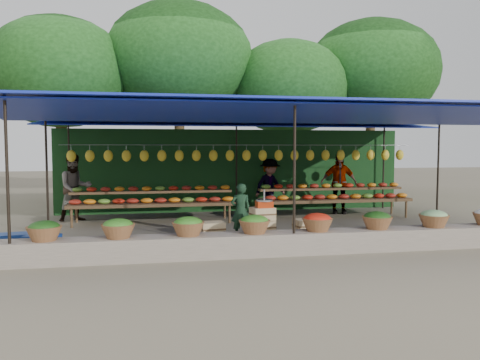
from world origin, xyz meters
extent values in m
plane|color=#6A614E|center=(0.00, 0.00, 0.00)|extent=(60.00, 60.00, 0.00)
cube|color=slate|center=(0.00, -2.75, 0.20)|extent=(10.60, 0.55, 0.40)
cylinder|color=black|center=(-4.80, -2.90, 1.40)|extent=(0.05, 0.05, 2.80)
cylinder|color=black|center=(0.00, -2.90, 1.40)|extent=(0.05, 0.05, 2.80)
cylinder|color=black|center=(-4.80, 0.00, 1.40)|extent=(0.05, 0.05, 2.80)
cylinder|color=black|center=(4.80, 0.00, 1.40)|extent=(0.05, 0.05, 2.80)
cylinder|color=black|center=(-4.80, 2.90, 1.40)|extent=(0.05, 0.05, 2.80)
cylinder|color=black|center=(0.00, 2.90, 1.40)|extent=(0.05, 0.05, 2.80)
cylinder|color=black|center=(4.80, 2.90, 1.40)|extent=(0.05, 0.05, 2.80)
cube|color=#172AAF|center=(0.00, 0.00, 2.80)|extent=(10.80, 6.60, 0.04)
cube|color=#172AAF|center=(0.00, -2.00, 2.62)|extent=(10.80, 2.19, 0.26)
cube|color=#172AAF|center=(0.00, 2.00, 2.62)|extent=(10.80, 2.19, 0.26)
cylinder|color=#A5A5AA|center=(0.00, 1.40, 2.02)|extent=(9.60, 0.01, 0.01)
ellipsoid|color=yellow|center=(-4.50, 1.40, 1.74)|extent=(0.23, 0.17, 0.30)
ellipsoid|color=yellow|center=(-4.05, 1.40, 1.74)|extent=(0.23, 0.17, 0.30)
ellipsoid|color=yellow|center=(-3.60, 1.40, 1.74)|extent=(0.23, 0.17, 0.30)
ellipsoid|color=yellow|center=(-3.15, 1.40, 1.74)|extent=(0.23, 0.17, 0.30)
ellipsoid|color=yellow|center=(-2.70, 1.40, 1.74)|extent=(0.23, 0.17, 0.30)
ellipsoid|color=yellow|center=(-2.25, 1.40, 1.74)|extent=(0.23, 0.17, 0.30)
ellipsoid|color=yellow|center=(-1.80, 1.40, 1.74)|extent=(0.23, 0.17, 0.30)
ellipsoid|color=yellow|center=(-1.35, 1.40, 1.74)|extent=(0.23, 0.17, 0.30)
ellipsoid|color=yellow|center=(-0.90, 1.40, 1.74)|extent=(0.23, 0.17, 0.30)
ellipsoid|color=yellow|center=(-0.45, 1.40, 1.74)|extent=(0.23, 0.17, 0.30)
ellipsoid|color=yellow|center=(0.00, 1.40, 1.74)|extent=(0.23, 0.17, 0.30)
ellipsoid|color=yellow|center=(0.45, 1.40, 1.74)|extent=(0.23, 0.17, 0.30)
ellipsoid|color=yellow|center=(0.90, 1.40, 1.74)|extent=(0.23, 0.17, 0.30)
ellipsoid|color=yellow|center=(1.35, 1.40, 1.74)|extent=(0.23, 0.17, 0.30)
ellipsoid|color=yellow|center=(1.80, 1.40, 1.74)|extent=(0.23, 0.17, 0.30)
ellipsoid|color=yellow|center=(2.25, 1.40, 1.74)|extent=(0.23, 0.17, 0.30)
ellipsoid|color=yellow|center=(2.70, 1.40, 1.74)|extent=(0.23, 0.17, 0.30)
ellipsoid|color=yellow|center=(3.15, 1.40, 1.74)|extent=(0.23, 0.17, 0.30)
ellipsoid|color=yellow|center=(3.60, 1.40, 1.74)|extent=(0.23, 0.17, 0.30)
ellipsoid|color=yellow|center=(4.05, 1.40, 1.74)|extent=(0.23, 0.17, 0.30)
ellipsoid|color=yellow|center=(4.50, 1.40, 1.74)|extent=(0.23, 0.17, 0.30)
ellipsoid|color=#1E4C14|center=(-4.30, -2.75, 0.62)|extent=(0.52, 0.52, 0.23)
ellipsoid|color=#397E21|center=(-3.10, -2.75, 0.62)|extent=(0.52, 0.52, 0.23)
ellipsoid|color=#397E21|center=(-1.90, -2.75, 0.62)|extent=(0.52, 0.52, 0.23)
ellipsoid|color=#397E21|center=(-0.70, -2.75, 0.62)|extent=(0.52, 0.52, 0.23)
ellipsoid|color=red|center=(0.50, -2.75, 0.62)|extent=(0.52, 0.52, 0.23)
ellipsoid|color=#1E4C14|center=(1.70, -2.75, 0.62)|extent=(0.52, 0.52, 0.23)
ellipsoid|color=#87B974|center=(2.90, -2.75, 0.62)|extent=(0.52, 0.52, 0.23)
cube|color=#1C4819|center=(0.00, 3.15, 1.25)|extent=(10.60, 0.06, 2.50)
cylinder|color=#3B2815|center=(-5.50, 5.80, 1.98)|extent=(0.36, 0.36, 3.97)
ellipsoid|color=#11340E|center=(-5.50, 5.80, 4.46)|extent=(4.77, 4.77, 3.69)
cylinder|color=#3B2815|center=(-1.50, 6.20, 2.24)|extent=(0.36, 0.36, 4.48)
ellipsoid|color=#11340E|center=(-1.50, 6.20, 5.04)|extent=(5.39, 5.39, 4.17)
cylinder|color=#3B2815|center=(2.50, 5.90, 1.86)|extent=(0.36, 0.36, 3.71)
ellipsoid|color=#11340E|center=(2.50, 5.90, 4.18)|extent=(4.47, 4.47, 3.45)
cylinder|color=#3B2815|center=(6.00, 6.30, 2.18)|extent=(0.36, 0.36, 4.35)
ellipsoid|color=#11340E|center=(6.00, 6.30, 4.90)|extent=(5.24, 5.24, 4.05)
cube|color=#472A1C|center=(-2.50, 1.30, 0.50)|extent=(4.20, 0.95, 0.08)
cube|color=#472A1C|center=(-2.50, 1.60, 0.78)|extent=(4.20, 0.35, 0.06)
cylinder|color=#472A1C|center=(-4.45, 0.90, 0.25)|extent=(0.06, 0.06, 0.50)
cylinder|color=#472A1C|center=(-0.55, 0.90, 0.25)|extent=(0.06, 0.06, 0.50)
cylinder|color=#472A1C|center=(-4.45, 1.70, 0.25)|extent=(0.06, 0.06, 0.50)
cylinder|color=#472A1C|center=(-0.55, 1.70, 0.25)|extent=(0.06, 0.06, 0.50)
ellipsoid|color=#A82618|center=(-4.40, 1.15, 0.60)|extent=(0.31, 0.26, 0.13)
ellipsoid|color=#689F30|center=(-4.40, 1.60, 0.87)|extent=(0.26, 0.22, 0.12)
ellipsoid|color=orange|center=(-4.05, 1.15, 0.60)|extent=(0.31, 0.26, 0.13)
ellipsoid|color=red|center=(-4.05, 1.60, 0.87)|extent=(0.26, 0.22, 0.12)
ellipsoid|color=#689F30|center=(-3.70, 1.15, 0.60)|extent=(0.31, 0.26, 0.13)
ellipsoid|color=#A82618|center=(-3.70, 1.60, 0.87)|extent=(0.26, 0.22, 0.12)
ellipsoid|color=red|center=(-3.35, 1.15, 0.60)|extent=(0.31, 0.26, 0.13)
ellipsoid|color=orange|center=(-3.35, 1.60, 0.87)|extent=(0.26, 0.22, 0.12)
ellipsoid|color=#A82618|center=(-3.00, 1.15, 0.60)|extent=(0.31, 0.26, 0.13)
ellipsoid|color=#A82618|center=(-3.00, 1.60, 0.87)|extent=(0.26, 0.22, 0.12)
ellipsoid|color=orange|center=(-2.65, 1.15, 0.60)|extent=(0.31, 0.26, 0.13)
ellipsoid|color=orange|center=(-2.65, 1.60, 0.87)|extent=(0.26, 0.22, 0.12)
ellipsoid|color=#A82618|center=(-2.30, 1.15, 0.60)|extent=(0.31, 0.26, 0.13)
ellipsoid|color=#689F30|center=(-2.30, 1.60, 0.87)|extent=(0.26, 0.22, 0.12)
ellipsoid|color=orange|center=(-1.95, 1.15, 0.60)|extent=(0.31, 0.26, 0.13)
ellipsoid|color=red|center=(-1.95, 1.60, 0.87)|extent=(0.26, 0.22, 0.12)
ellipsoid|color=#689F30|center=(-1.60, 1.15, 0.60)|extent=(0.31, 0.26, 0.13)
ellipsoid|color=#A82618|center=(-1.60, 1.60, 0.87)|extent=(0.26, 0.22, 0.12)
ellipsoid|color=red|center=(-1.25, 1.15, 0.60)|extent=(0.31, 0.26, 0.13)
ellipsoid|color=orange|center=(-1.25, 1.60, 0.87)|extent=(0.26, 0.22, 0.12)
ellipsoid|color=#A82618|center=(-0.90, 1.15, 0.60)|extent=(0.31, 0.26, 0.13)
ellipsoid|color=#A82618|center=(-0.90, 1.60, 0.87)|extent=(0.26, 0.22, 0.12)
ellipsoid|color=orange|center=(-0.55, 1.15, 0.60)|extent=(0.31, 0.26, 0.13)
ellipsoid|color=orange|center=(-0.55, 1.60, 0.87)|extent=(0.26, 0.22, 0.12)
cube|color=#472A1C|center=(2.50, 1.30, 0.50)|extent=(4.20, 0.95, 0.08)
cube|color=#472A1C|center=(2.50, 1.60, 0.78)|extent=(4.20, 0.35, 0.06)
cylinder|color=#472A1C|center=(0.55, 0.90, 0.25)|extent=(0.06, 0.06, 0.50)
cylinder|color=#472A1C|center=(4.45, 0.90, 0.25)|extent=(0.06, 0.06, 0.50)
cylinder|color=#472A1C|center=(0.55, 1.70, 0.25)|extent=(0.06, 0.06, 0.50)
cylinder|color=#472A1C|center=(4.45, 1.70, 0.25)|extent=(0.06, 0.06, 0.50)
ellipsoid|color=#A82618|center=(0.60, 1.15, 0.60)|extent=(0.31, 0.26, 0.13)
ellipsoid|color=#689F30|center=(0.60, 1.60, 0.87)|extent=(0.26, 0.22, 0.12)
ellipsoid|color=orange|center=(0.95, 1.15, 0.60)|extent=(0.31, 0.26, 0.13)
ellipsoid|color=red|center=(0.95, 1.60, 0.87)|extent=(0.26, 0.22, 0.12)
ellipsoid|color=#689F30|center=(1.30, 1.15, 0.60)|extent=(0.31, 0.26, 0.13)
ellipsoid|color=#A82618|center=(1.30, 1.60, 0.87)|extent=(0.26, 0.22, 0.12)
ellipsoid|color=red|center=(1.65, 1.15, 0.60)|extent=(0.31, 0.26, 0.13)
ellipsoid|color=orange|center=(1.65, 1.60, 0.87)|extent=(0.26, 0.22, 0.12)
ellipsoid|color=#A82618|center=(2.00, 1.15, 0.60)|extent=(0.31, 0.26, 0.13)
ellipsoid|color=#A82618|center=(2.00, 1.60, 0.87)|extent=(0.26, 0.22, 0.12)
ellipsoid|color=orange|center=(2.35, 1.15, 0.60)|extent=(0.31, 0.26, 0.13)
ellipsoid|color=orange|center=(2.35, 1.60, 0.87)|extent=(0.26, 0.22, 0.12)
ellipsoid|color=#A82618|center=(2.70, 1.15, 0.60)|extent=(0.31, 0.26, 0.13)
ellipsoid|color=#689F30|center=(2.70, 1.60, 0.87)|extent=(0.26, 0.22, 0.12)
ellipsoid|color=orange|center=(3.05, 1.15, 0.60)|extent=(0.31, 0.26, 0.13)
ellipsoid|color=red|center=(3.05, 1.60, 0.87)|extent=(0.26, 0.22, 0.12)
ellipsoid|color=#689F30|center=(3.40, 1.15, 0.60)|extent=(0.31, 0.26, 0.13)
ellipsoid|color=#A82618|center=(3.40, 1.60, 0.87)|extent=(0.26, 0.22, 0.12)
ellipsoid|color=red|center=(3.75, 1.15, 0.60)|extent=(0.31, 0.26, 0.13)
ellipsoid|color=orange|center=(3.75, 1.60, 0.87)|extent=(0.26, 0.22, 0.12)
ellipsoid|color=#A82618|center=(4.10, 1.15, 0.60)|extent=(0.31, 0.26, 0.13)
ellipsoid|color=#A82618|center=(4.10, 1.60, 0.87)|extent=(0.26, 0.22, 0.12)
ellipsoid|color=orange|center=(4.45, 1.15, 0.60)|extent=(0.31, 0.26, 0.13)
ellipsoid|color=orange|center=(4.45, 1.60, 0.87)|extent=(0.26, 0.22, 0.12)
cube|color=tan|center=(-1.37, -2.01, 0.12)|extent=(0.49, 0.40, 0.25)
cube|color=tan|center=(-1.37, -2.01, 0.39)|extent=(0.49, 0.40, 0.25)
cube|color=tan|center=(-0.37, -2.01, 0.12)|extent=(0.49, 0.40, 0.25)
cube|color=tan|center=(-0.37, -2.01, 0.39)|extent=(0.49, 0.40, 0.25)
cube|color=tan|center=(-0.37, -2.01, 0.65)|extent=(0.49, 0.40, 0.25)
cube|color=tan|center=(0.53, -2.01, 0.12)|extent=(0.49, 0.40, 0.25)
cube|color=tan|center=(0.53, -2.01, 0.39)|extent=(0.49, 0.40, 0.25)
cube|color=#BE330F|center=(-0.34, -2.01, 0.83)|extent=(0.31, 0.27, 0.13)
cylinder|color=#A5A5AA|center=(-0.34, -2.01, 0.91)|extent=(0.33, 0.33, 0.03)
cylinder|color=#A5A5AA|center=(-0.34, -2.01, 1.01)|extent=(0.03, 0.03, 0.23)
imported|color=#193821|center=(-0.65, -1.18, 0.59)|extent=(0.45, 0.31, 1.19)
imported|color=slate|center=(-4.51, 1.96, 0.89)|extent=(1.07, 0.97, 1.78)
imported|color=slate|center=(0.96, 2.60, 0.81)|extent=(1.19, 0.95, 1.62)
imported|color=slate|center=(2.91, 2.02, 0.90)|extent=(1.13, 0.67, 1.81)
cube|color=navy|center=(-4.53, -1.87, 0.17)|extent=(0.68, 0.59, 0.34)
cube|color=navy|center=(-5.09, -1.62, 0.17)|extent=(0.61, 0.48, 0.34)
camera|label=1|loc=(-2.53, -10.95, 1.96)|focal=35.00mm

